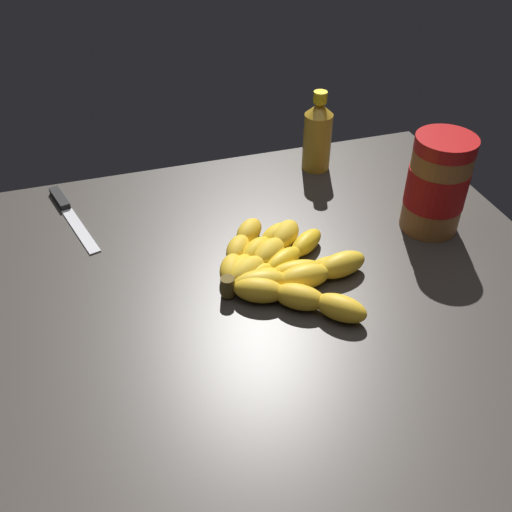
{
  "coord_description": "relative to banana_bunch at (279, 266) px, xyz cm",
  "views": [
    {
      "loc": [
        -22.74,
        -57.03,
        55.09
      ],
      "look_at": [
        -4.31,
        2.45,
        5.31
      ],
      "focal_mm": 40.21,
      "sensor_mm": 36.0,
      "label": 1
    }
  ],
  "objects": [
    {
      "name": "butter_knife",
      "position": [
        -28.69,
        25.21,
        -1.26
      ],
      "size": [
        7.18,
        20.69,
        1.2
      ],
      "color": "silver",
      "rests_on": "ground_plane"
    },
    {
      "name": "banana_bunch",
      "position": [
        0.0,
        0.0,
        0.0
      ],
      "size": [
        22.53,
        27.57,
        3.72
      ],
      "color": "gold",
      "rests_on": "ground_plane"
    },
    {
      "name": "ground_plane",
      "position": [
        0.51,
        -3.49,
        -3.75
      ],
      "size": [
        82.41,
        79.45,
        4.07
      ],
      "primitive_type": "cube",
      "color": "#38332D"
    },
    {
      "name": "honey_bottle",
      "position": [
        17.01,
        27.9,
        5.06
      ],
      "size": [
        5.23,
        5.23,
        15.1
      ],
      "color": "gold",
      "rests_on": "ground_plane"
    },
    {
      "name": "peanut_butter_jar",
      "position": [
        27.54,
        4.51,
        6.21
      ],
      "size": [
        9.45,
        9.45,
        16.05
      ],
      "color": "#9E602D",
      "rests_on": "ground_plane"
    }
  ]
}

